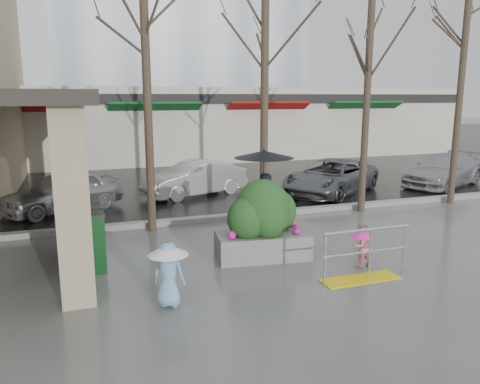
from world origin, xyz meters
TOP-DOWN VIEW (x-y plane):
  - ground at (0.00, 0.00)m, footprint 120.00×120.00m
  - street_asphalt at (0.00, 22.00)m, footprint 120.00×36.00m
  - curb at (0.00, 4.00)m, footprint 120.00×0.30m
  - canopy_slab at (-4.80, 8.00)m, footprint 2.80×18.00m
  - pillar_front at (-3.90, -0.50)m, footprint 0.55×0.55m
  - pillar_back at (-3.90, 6.00)m, footprint 0.55×0.55m
  - storefront_row at (2.00, 17.97)m, footprint 34.00×6.74m
  - handrail at (1.36, -1.20)m, footprint 1.90×0.50m
  - tree_west at (-2.00, 3.60)m, footprint 3.20×3.20m
  - tree_midwest at (1.20, 3.60)m, footprint 3.20×3.20m
  - tree_mideast at (4.50, 3.60)m, footprint 3.20×3.20m
  - tree_east at (8.00, 3.60)m, footprint 3.20×3.20m
  - woman at (0.51, 1.90)m, footprint 1.48×1.48m
  - child_pink at (1.70, -0.60)m, footprint 0.50×0.47m
  - child_blue at (-2.44, -1.12)m, footprint 0.69×0.69m
  - planter at (-0.02, 0.65)m, footprint 2.13×1.27m
  - news_boxes at (-3.60, 1.83)m, footprint 0.53×2.22m
  - car_a at (-4.27, 6.63)m, footprint 3.96×3.10m
  - car_b at (0.16, 7.60)m, footprint 4.05×2.48m
  - car_c at (4.96, 6.27)m, footprint 4.94×4.24m
  - car_d at (10.02, 6.18)m, footprint 4.69×3.32m

SIDE VIEW (x-z plane):
  - ground at x=0.00m, z-range 0.00..0.00m
  - street_asphalt at x=0.00m, z-range 0.00..0.01m
  - curb at x=0.00m, z-range 0.00..0.15m
  - handrail at x=1.36m, z-range -0.14..0.89m
  - child_pink at x=1.70m, z-range 0.06..0.98m
  - news_boxes at x=-3.60m, z-range 0.00..1.23m
  - car_a at x=-4.27m, z-range 0.00..1.26m
  - car_b at x=0.16m, z-range 0.00..1.26m
  - car_c at x=4.96m, z-range 0.00..1.26m
  - car_d at x=10.02m, z-range 0.00..1.26m
  - child_blue at x=-2.44m, z-range 0.12..1.25m
  - planter at x=-0.02m, z-range -0.04..1.72m
  - woman at x=0.51m, z-range 0.34..2.62m
  - pillar_front at x=-3.90m, z-range 0.00..3.50m
  - pillar_back at x=-3.90m, z-range 0.00..3.50m
  - storefront_row at x=2.00m, z-range 0.01..4.01m
  - canopy_slab at x=-4.80m, z-range 3.50..3.75m
  - tree_mideast at x=4.50m, z-range 1.61..8.11m
  - tree_west at x=-2.00m, z-range 1.68..8.48m
  - tree_midwest at x=1.20m, z-range 1.73..8.73m
  - tree_east at x=8.00m, z-range 1.78..8.98m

